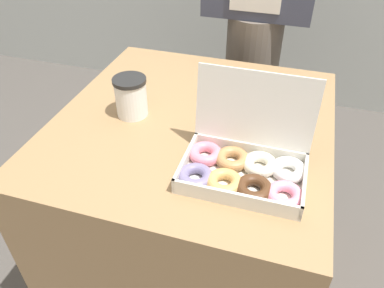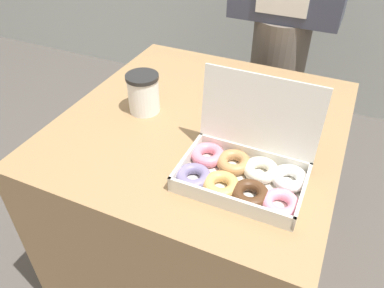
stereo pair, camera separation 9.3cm
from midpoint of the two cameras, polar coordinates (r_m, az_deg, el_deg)
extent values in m
plane|color=#4C4742|center=(1.69, -1.53, -16.61)|extent=(14.00, 14.00, 0.00)
cube|color=#99754C|center=(1.41, -1.77, -8.28)|extent=(0.86, 0.90, 0.71)
cube|color=silver|center=(0.97, 4.90, -5.31)|extent=(0.31, 0.20, 0.01)
cube|color=silver|center=(0.99, -3.66, -2.61)|extent=(0.01, 0.20, 0.04)
cube|color=silver|center=(0.95, 14.01, -6.07)|extent=(0.01, 0.20, 0.04)
cube|color=silver|center=(0.89, 3.52, -8.46)|extent=(0.31, 0.01, 0.04)
cube|color=silver|center=(1.03, 6.21, -0.82)|extent=(0.31, 0.01, 0.04)
cube|color=silver|center=(0.97, 6.89, 5.28)|extent=(0.31, 0.03, 0.20)
torus|color=slate|center=(0.95, -2.28, -5.07)|extent=(0.12, 0.12, 0.03)
torus|color=pink|center=(1.01, -0.57, -1.57)|extent=(0.13, 0.13, 0.03)
torus|color=tan|center=(0.93, 2.07, -5.96)|extent=(0.13, 0.13, 0.03)
torus|color=#B27F4C|center=(1.00, 3.50, -2.36)|extent=(0.11, 0.11, 0.03)
torus|color=#4C2D19|center=(0.92, 6.55, -6.87)|extent=(0.13, 0.13, 0.03)
torus|color=silver|center=(0.99, 7.67, -3.17)|extent=(0.12, 0.12, 0.03)
torus|color=pink|center=(0.92, 11.12, -7.79)|extent=(0.10, 0.10, 0.03)
torus|color=white|center=(0.98, 11.90, -3.96)|extent=(0.11, 0.11, 0.03)
cylinder|color=white|center=(1.20, -11.47, 6.74)|extent=(0.10, 0.10, 0.12)
cylinder|color=black|center=(1.17, -11.86, 9.41)|extent=(0.10, 0.10, 0.01)
cylinder|color=#665B51|center=(1.91, 7.21, 7.37)|extent=(0.25, 0.25, 0.82)
camera|label=1|loc=(0.05, -92.86, -2.25)|focal=35.00mm
camera|label=2|loc=(0.05, 87.14, 2.25)|focal=35.00mm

